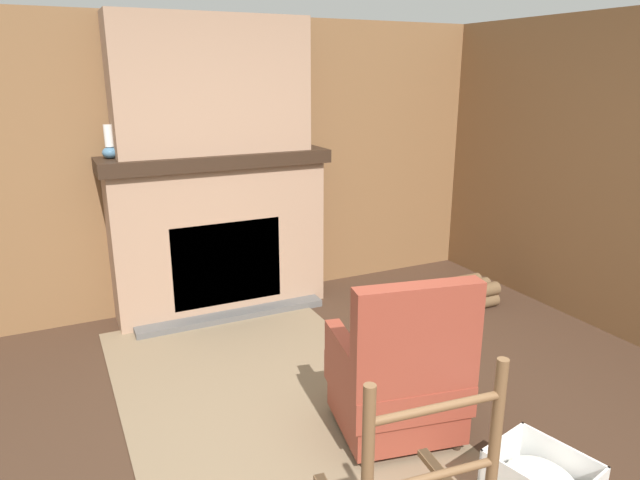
# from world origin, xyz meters

# --- Properties ---
(ground_plane) EXTENTS (14.00, 14.00, 0.00)m
(ground_plane) POSITION_xyz_m (0.00, 0.00, 0.00)
(ground_plane) COLOR #3D281C
(wood_panel_wall_left) EXTENTS (0.06, 5.92, 2.49)m
(wood_panel_wall_left) POSITION_xyz_m (-2.69, 0.00, 1.24)
(wood_panel_wall_left) COLOR brown
(wood_panel_wall_left) RESTS_ON ground
(fireplace_hearth) EXTENTS (0.61, 1.90, 1.39)m
(fireplace_hearth) POSITION_xyz_m (-2.44, 0.00, 0.69)
(fireplace_hearth) COLOR #9E7A60
(fireplace_hearth) RESTS_ON ground
(chimney_breast) EXTENTS (0.36, 1.58, 1.08)m
(chimney_breast) POSITION_xyz_m (-2.46, 0.00, 1.93)
(chimney_breast) COLOR #9E7A60
(chimney_breast) RESTS_ON fireplace_hearth
(area_rug) EXTENTS (3.45, 1.75, 0.01)m
(area_rug) POSITION_xyz_m (-0.62, -0.19, 0.01)
(area_rug) COLOR #7A664C
(area_rug) RESTS_ON ground
(armchair) EXTENTS (0.75, 0.79, 1.01)m
(armchair) POSITION_xyz_m (-0.19, 0.36, 0.37)
(armchair) COLOR brown
(armchair) RESTS_ON ground
(firewood_stack) EXTENTS (0.38, 0.37, 0.23)m
(firewood_stack) POSITION_xyz_m (-1.56, 2.05, 0.11)
(firewood_stack) COLOR brown
(firewood_stack) RESTS_ON ground
(oil_lamp_vase) EXTENTS (0.12, 0.12, 0.26)m
(oil_lamp_vase) POSITION_xyz_m (-2.50, -0.82, 1.48)
(oil_lamp_vase) COLOR #47708E
(oil_lamp_vase) RESTS_ON fireplace_hearth
(storage_case) EXTENTS (0.13, 0.23, 0.11)m
(storage_case) POSITION_xyz_m (-2.50, 0.40, 1.44)
(storage_case) COLOR black
(storage_case) RESTS_ON fireplace_hearth
(decorative_plate_on_mantel) EXTENTS (0.07, 0.27, 0.26)m
(decorative_plate_on_mantel) POSITION_xyz_m (-2.52, -0.14, 1.52)
(decorative_plate_on_mantel) COLOR red
(decorative_plate_on_mantel) RESTS_ON fireplace_hearth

